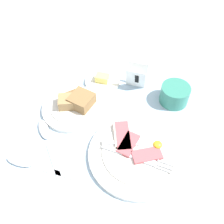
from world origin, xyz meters
The scene contains 8 objects.
ground_plane centered at (0.00, 0.00, 0.00)m, with size 3.00×3.00×0.00m, color #A3BCD1.
breakfast_plate centered at (0.10, 0.01, 0.01)m, with size 0.25×0.25×0.03m.
bread_plate centered at (-0.13, 0.06, 0.02)m, with size 0.18×0.18×0.05m.
sugar_cup centered at (0.12, 0.22, 0.03)m, with size 0.08×0.08×0.06m.
butter_dish centered at (-0.11, 0.20, 0.01)m, with size 0.11×0.11×0.03m.
number_card centered at (-0.01, 0.23, 0.04)m, with size 0.07×0.05×0.07m.
teaspoon_by_saucer centered at (-0.14, -0.06, 0.01)m, with size 0.16×0.14×0.01m.
teaspoon_near_cup centered at (-0.13, -0.15, 0.01)m, with size 0.19×0.05×0.01m.
Camera 1 is at (0.19, -0.34, 0.58)m, focal length 42.00 mm.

